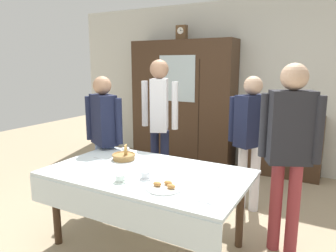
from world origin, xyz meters
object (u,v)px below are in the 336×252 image
at_px(spoon_mid_left, 215,187).
at_px(person_behind_table_right, 159,114).
at_px(tea_cup_far_left, 145,176).
at_px(spoon_far_left, 207,203).
at_px(bookshelf_low, 280,145).
at_px(bread_basket, 124,156).
at_px(tea_cup_front_edge, 120,179).
at_px(dining_table, 145,182).
at_px(person_beside_shelf, 251,131).
at_px(wall_cabinet, 183,102).
at_px(mantel_clock, 182,33).
at_px(pastry_plate, 164,187).
at_px(tea_cup_mid_left, 126,151).
at_px(person_by_cabinet, 104,130).
at_px(spoon_back_edge, 100,159).
at_px(person_near_right_end, 289,141).
at_px(book_stack, 283,111).

xyz_separation_m(spoon_mid_left, person_behind_table_right, (-1.18, 1.14, 0.34)).
distance_m(tea_cup_far_left, spoon_far_left, 0.66).
distance_m(bookshelf_low, tea_cup_far_left, 2.86).
bearing_deg(bread_basket, tea_cup_front_edge, -55.98).
distance_m(dining_table, person_beside_shelf, 1.43).
bearing_deg(bookshelf_low, wall_cabinet, -178.24).
bearing_deg(mantel_clock, tea_cup_front_edge, -73.00).
height_order(pastry_plate, spoon_far_left, pastry_plate).
xyz_separation_m(tea_cup_mid_left, person_beside_shelf, (1.14, 0.83, 0.18)).
relative_size(bread_basket, person_behind_table_right, 0.14).
height_order(pastry_plate, person_by_cabinet, person_by_cabinet).
bearing_deg(mantel_clock, tea_cup_mid_left, -79.14).
xyz_separation_m(pastry_plate, spoon_far_left, (0.39, -0.08, -0.01)).
height_order(dining_table, wall_cabinet, wall_cabinet).
xyz_separation_m(bookshelf_low, spoon_back_edge, (-1.37, -2.52, 0.26)).
relative_size(bread_basket, spoon_mid_left, 2.02).
bearing_deg(spoon_far_left, tea_cup_far_left, 163.20).
bearing_deg(tea_cup_front_edge, person_beside_shelf, 66.27).
relative_size(tea_cup_front_edge, bread_basket, 0.54).
xyz_separation_m(person_behind_table_right, person_by_cabinet, (-0.39, -0.61, -0.13)).
xyz_separation_m(mantel_clock, person_near_right_end, (2.06, -2.03, -1.16)).
distance_m(wall_cabinet, bread_basket, 2.44).
bearing_deg(dining_table, bookshelf_low, 74.27).
xyz_separation_m(tea_cup_far_left, person_behind_table_right, (-0.60, 1.25, 0.31)).
bearing_deg(tea_cup_mid_left, mantel_clock, 100.86).
xyz_separation_m(spoon_back_edge, person_beside_shelf, (1.25, 1.13, 0.21)).
relative_size(dining_table, bread_basket, 7.54).
xyz_separation_m(book_stack, spoon_back_edge, (-1.37, -2.52, -0.27)).
distance_m(pastry_plate, spoon_back_edge, 1.03).
bearing_deg(person_behind_table_right, tea_cup_front_edge, -72.21).
relative_size(book_stack, spoon_far_left, 1.92).
distance_m(book_stack, spoon_back_edge, 2.88).
xyz_separation_m(bread_basket, spoon_back_edge, (-0.23, -0.11, -0.03)).
distance_m(book_stack, person_beside_shelf, 1.40).
distance_m(bookshelf_low, tea_cup_mid_left, 2.57).
distance_m(bookshelf_low, bread_basket, 2.69).
bearing_deg(spoon_back_edge, book_stack, 61.54).
distance_m(bread_basket, person_near_right_end, 1.59).
distance_m(dining_table, mantel_clock, 3.16).
bearing_deg(spoon_far_left, book_stack, 89.67).
bearing_deg(mantel_clock, person_by_cabinet, -88.98).
height_order(bread_basket, person_behind_table_right, person_behind_table_right).
bearing_deg(pastry_plate, spoon_back_edge, 159.94).
relative_size(pastry_plate, spoon_far_left, 2.35).
bearing_deg(tea_cup_front_edge, mantel_clock, 107.00).
relative_size(mantel_clock, tea_cup_mid_left, 1.85).
bearing_deg(spoon_far_left, person_by_cabinet, 152.85).
bearing_deg(person_behind_table_right, spoon_back_edge, -96.79).
bearing_deg(person_by_cabinet, dining_table, -29.79).
height_order(bread_basket, pastry_plate, bread_basket).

